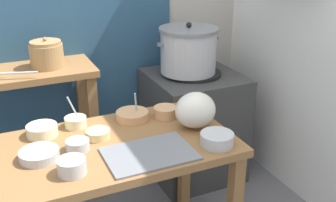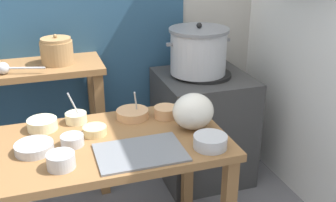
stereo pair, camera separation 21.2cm
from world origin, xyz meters
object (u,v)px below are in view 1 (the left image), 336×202
prep_bowl_3 (132,115)px  prep_bowl_4 (165,112)px  steamer_pot (188,50)px  prep_bowl_6 (217,139)px  prep_bowl_0 (78,145)px  prep_bowl_2 (42,130)px  prep_bowl_1 (98,134)px  prep_table (119,162)px  clay_pot (47,54)px  back_shelf_table (16,106)px  prep_bowl_5 (72,166)px  serving_tray (149,154)px  prep_bowl_8 (76,121)px  prep_bowl_7 (39,154)px  plastic_bag (195,110)px

prep_bowl_3 → prep_bowl_4: (0.17, -0.04, 0.01)m
steamer_pot → prep_bowl_6: bearing=-108.4°
prep_bowl_0 → prep_bowl_3: (0.34, 0.21, -0.00)m
prep_bowl_0 → prep_bowl_2: size_ratio=0.72×
prep_bowl_1 → prep_bowl_6: (0.49, -0.30, 0.01)m
prep_table → clay_pot: (-0.19, 0.76, 0.37)m
back_shelf_table → steamer_pot: bearing=-5.7°
prep_bowl_3 → prep_bowl_5: 0.57m
prep_bowl_0 → prep_bowl_4: 0.54m
prep_table → prep_bowl_1: bearing=132.6°
serving_tray → prep_bowl_0: size_ratio=3.68×
prep_bowl_5 → prep_bowl_8: prep_bowl_8 is taller
prep_bowl_2 → prep_bowl_7: prep_bowl_2 is taller
prep_bowl_0 → clay_pot: bearing=89.8°
clay_pot → prep_bowl_1: size_ratio=1.66×
prep_bowl_8 → plastic_bag: bearing=-24.4°
back_shelf_table → prep_bowl_5: (0.15, -0.94, 0.08)m
back_shelf_table → serving_tray: (0.49, -0.93, 0.05)m
prep_bowl_1 → prep_bowl_8: (-0.07, 0.17, 0.01)m
steamer_pot → prep_bowl_1: (-0.78, -0.57, -0.19)m
prep_bowl_4 → prep_bowl_7: size_ratio=0.72×
steamer_pot → prep_bowl_6: (-0.29, -0.87, -0.18)m
prep_bowl_5 → prep_bowl_1: bearing=55.4°
serving_tray → prep_bowl_6: (0.32, -0.05, 0.03)m
prep_bowl_1 → prep_bowl_6: bearing=-31.3°
prep_bowl_1 → steamer_pot: bearing=36.0°
plastic_bag → prep_bowl_4: plastic_bag is taller
prep_bowl_0 → prep_bowl_8: (0.04, 0.25, 0.00)m
prep_bowl_0 → steamer_pot: bearing=35.7°
prep_table → prep_bowl_7: size_ratio=6.28×
prep_bowl_5 → prep_bowl_3: bearing=44.3°
steamer_pot → prep_bowl_7: steamer_pot is taller
prep_bowl_4 → prep_bowl_1: bearing=-167.6°
prep_bowl_1 → prep_bowl_3: 0.26m
back_shelf_table → prep_bowl_2: back_shelf_table is taller
prep_bowl_2 → prep_bowl_5: prep_bowl_5 is taller
clay_pot → prep_bowl_4: size_ratio=1.57×
clay_pot → prep_bowl_7: bearing=-102.9°
prep_bowl_3 → prep_bowl_4: 0.18m
back_shelf_table → prep_bowl_1: 0.75m
prep_bowl_5 → prep_bowl_0: bearing=70.7°
prep_bowl_0 → prep_bowl_6: 0.65m
clay_pot → prep_bowl_3: bearing=-58.2°
prep_bowl_6 → prep_bowl_7: 0.81m
prep_bowl_2 → prep_bowl_8: 0.17m
back_shelf_table → prep_bowl_8: bearing=-63.3°
prep_table → clay_pot: 0.87m
prep_bowl_0 → prep_bowl_2: prep_bowl_2 is taller
steamer_pot → prep_table: bearing=-137.4°
prep_bowl_4 → prep_table: bearing=-152.2°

